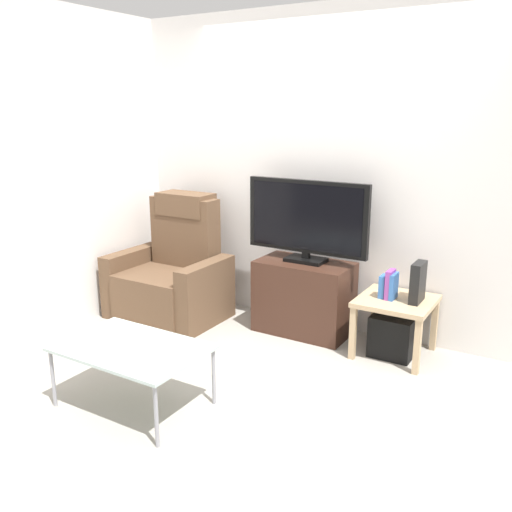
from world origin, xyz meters
name	(u,v)px	position (x,y,z in m)	size (l,w,h in m)	color
ground_plane	(264,375)	(0.00, 0.00, 0.00)	(6.40, 6.40, 0.00)	#9E998E
wall_back	(335,173)	(0.00, 1.13, 1.30)	(6.40, 0.06, 2.60)	silver
wall_side	(65,173)	(-1.88, 0.00, 1.30)	(0.06, 4.48, 2.60)	silver
tv_stand	(304,297)	(-0.11, 0.85, 0.30)	(0.77, 0.43, 0.60)	#3D2319
television	(307,219)	(-0.11, 0.87, 0.95)	(1.04, 0.20, 0.66)	black
recliner_armchair	(172,275)	(-1.30, 0.60, 0.37)	(0.98, 0.78, 1.08)	brown
side_table	(396,308)	(0.67, 0.81, 0.38)	(0.54, 0.54, 0.44)	tan
subwoofer_box	(394,335)	(0.67, 0.81, 0.16)	(0.32, 0.32, 0.32)	black
book_leftmost	(383,286)	(0.57, 0.79, 0.53)	(0.04, 0.10, 0.17)	#3366B2
book_middle	(390,284)	(0.62, 0.79, 0.55)	(0.04, 0.13, 0.22)	purple
book_rightmost	(394,286)	(0.65, 0.79, 0.54)	(0.03, 0.13, 0.20)	#3366B2
game_console	(418,282)	(0.81, 0.82, 0.59)	(0.07, 0.20, 0.30)	black
coffee_table	(132,350)	(-0.49, -0.76, 0.37)	(0.90, 0.60, 0.40)	#B2C6C1
cell_phone	(133,348)	(-0.46, -0.79, 0.40)	(0.07, 0.15, 0.01)	#B7B7BC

